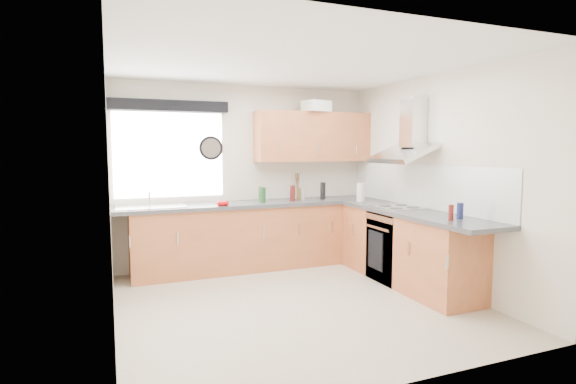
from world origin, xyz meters
name	(u,v)px	position (x,y,z in m)	size (l,w,h in m)	color
ground_plane	(296,303)	(0.00, 0.00, 0.00)	(3.60, 3.60, 0.00)	beige
ceiling	(296,63)	(0.00, 0.00, 2.50)	(3.60, 3.60, 0.02)	white
wall_back	(247,176)	(0.00, 1.80, 1.25)	(3.60, 0.02, 2.50)	silver
wall_front	(401,207)	(0.00, -1.80, 1.25)	(3.60, 0.02, 2.50)	silver
wall_left	(110,192)	(-1.80, 0.00, 1.25)	(0.02, 3.60, 2.50)	silver
wall_right	(436,181)	(1.80, 0.00, 1.25)	(0.02, 3.60, 2.50)	silver
window	(170,155)	(-1.05, 1.79, 1.55)	(1.40, 0.02, 1.10)	silver
window_blind	(169,106)	(-1.05, 1.70, 2.18)	(1.50, 0.18, 0.14)	black
splashback	(419,185)	(1.79, 0.30, 1.18)	(0.01, 3.00, 0.54)	white
base_cab_back	(246,238)	(-0.10, 1.51, 0.43)	(3.00, 0.58, 0.86)	#A55832
base_cab_corner	(350,230)	(1.50, 1.50, 0.43)	(0.60, 0.60, 0.86)	#A55832
base_cab_right	(406,249)	(1.51, 0.15, 0.43)	(0.58, 2.10, 0.86)	#A55832
worktop_back	(253,204)	(0.00, 1.50, 0.89)	(3.60, 0.62, 0.05)	#37383B
worktop_right	(414,213)	(1.50, 0.00, 0.89)	(0.62, 2.42, 0.05)	#37383B
sink	(151,204)	(-1.33, 1.50, 0.95)	(0.84, 0.46, 0.10)	silver
oven	(398,246)	(1.50, 0.30, 0.42)	(0.56, 0.58, 0.85)	black
hob_plate	(399,207)	(1.50, 0.30, 0.92)	(0.52, 0.52, 0.01)	silver
extractor_hood	(407,137)	(1.60, 0.30, 1.77)	(0.52, 0.78, 0.66)	silver
upper_cabinets	(313,137)	(0.95, 1.62, 1.80)	(1.70, 0.35, 0.70)	#A55832
washing_machine	(237,241)	(-0.23, 1.52, 0.39)	(0.53, 0.51, 0.78)	silver
wall_clock	(211,148)	(-0.50, 1.78, 1.64)	(0.32, 0.32, 0.04)	black
casserole	(316,106)	(0.95, 1.52, 2.23)	(0.36, 0.26, 0.15)	silver
storage_box	(318,109)	(1.06, 1.72, 2.20)	(0.22, 0.18, 0.10)	#A7161E
utensil_pot	(297,193)	(0.74, 1.70, 0.99)	(0.11, 0.11, 0.15)	gray
kitchen_roll	(361,192)	(1.41, 1.05, 1.04)	(0.12, 0.12, 0.25)	silver
tomato_cluster	(223,203)	(-0.47, 1.30, 0.94)	(0.14, 0.14, 0.06)	red
jar_0	(323,191)	(1.03, 1.46, 1.03)	(0.07, 0.07, 0.24)	black
jar_1	(298,194)	(0.65, 1.45, 1.00)	(0.04, 0.04, 0.17)	brown
jar_2	(263,195)	(0.12, 1.42, 1.01)	(0.07, 0.07, 0.20)	#17411B
jar_3	(303,194)	(0.71, 1.45, 0.99)	(0.06, 0.06, 0.17)	#9E9886
jar_4	(292,193)	(0.55, 1.42, 1.02)	(0.07, 0.07, 0.22)	#581214
jar_5	(261,194)	(0.13, 1.56, 1.01)	(0.06, 0.06, 0.20)	#1E4619
bottle_0	(451,212)	(1.41, -0.70, 0.99)	(0.05, 0.05, 0.16)	maroon
bottle_1	(460,211)	(1.57, -0.65, 0.99)	(0.07, 0.07, 0.17)	navy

